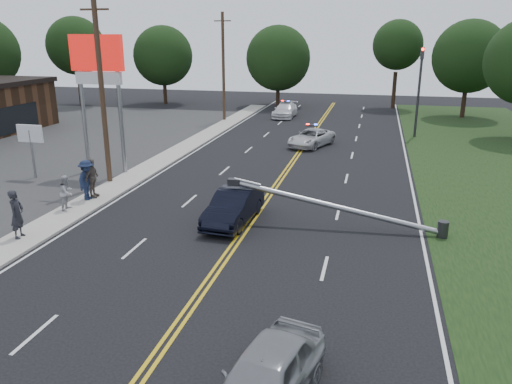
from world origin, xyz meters
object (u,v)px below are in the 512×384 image
(traffic_signal, at_px, (419,84))
(waiting_sedan, at_px, (266,378))
(emergency_a, at_px, (311,138))
(utility_pole_mid, at_px, (102,91))
(pylon_sign, at_px, (98,71))
(small_sign, at_px, (30,138))
(crashed_sedan, at_px, (234,207))
(bystander_d, at_px, (92,178))
(bystander_a, at_px, (17,214))
(bystander_b, at_px, (67,192))
(fallen_streetlight, at_px, (347,209))
(utility_pole_far, at_px, (223,67))
(bystander_c, at_px, (87,180))
(emergency_b, at_px, (285,110))

(traffic_signal, distance_m, waiting_sedan, 33.77)
(traffic_signal, bearing_deg, emergency_a, -144.12)
(utility_pole_mid, relative_size, waiting_sedan, 2.39)
(pylon_sign, distance_m, small_sign, 5.45)
(crashed_sedan, bearing_deg, bystander_d, 173.18)
(utility_pole_mid, height_order, bystander_a, utility_pole_mid)
(pylon_sign, height_order, emergency_a, pylon_sign)
(bystander_b, bearing_deg, crashed_sedan, -92.82)
(utility_pole_mid, xyz_separation_m, crashed_sedan, (8.48, -4.33, -4.35))
(pylon_sign, relative_size, bystander_d, 4.02)
(traffic_signal, height_order, utility_pole_mid, utility_pole_mid)
(crashed_sedan, bearing_deg, traffic_signal, 71.79)
(small_sign, xyz_separation_m, traffic_signal, (22.30, 18.00, 1.87))
(crashed_sedan, bearing_deg, fallen_streetlight, 7.60)
(utility_pole_far, relative_size, waiting_sedan, 2.39)
(waiting_sedan, height_order, bystander_d, bystander_d)
(traffic_signal, distance_m, bystander_c, 27.29)
(crashed_sedan, height_order, bystander_b, bystander_b)
(pylon_sign, relative_size, bystander_b, 4.87)
(bystander_a, xyz_separation_m, bystander_d, (0.09, 5.42, -0.00))
(utility_pole_far, distance_m, bystander_d, 25.19)
(fallen_streetlight, relative_size, bystander_d, 4.70)
(utility_pole_mid, relative_size, bystander_c, 4.97)
(pylon_sign, height_order, small_sign, pylon_sign)
(fallen_streetlight, distance_m, utility_pole_mid, 14.58)
(small_sign, relative_size, bystander_a, 1.56)
(pylon_sign, relative_size, waiting_sedan, 1.92)
(bystander_d, bearing_deg, bystander_c, 169.23)
(emergency_a, bearing_deg, crashed_sedan, -73.44)
(traffic_signal, height_order, utility_pole_far, utility_pole_far)
(waiting_sedan, bearing_deg, small_sign, 151.56)
(crashed_sedan, xyz_separation_m, bystander_d, (-7.79, 1.46, 0.38))
(bystander_b, bearing_deg, utility_pole_mid, 0.17)
(traffic_signal, distance_m, utility_pole_far, 17.97)
(utility_pole_far, bearing_deg, pylon_sign, -93.72)
(small_sign, distance_m, fallen_streetlight, 18.68)
(bystander_b, height_order, bystander_c, bystander_c)
(bystander_c, bearing_deg, small_sign, 56.67)
(utility_pole_far, distance_m, emergency_a, 14.39)
(small_sign, bearing_deg, emergency_a, 40.42)
(utility_pole_mid, distance_m, bystander_d, 4.95)
(pylon_sign, relative_size, crashed_sedan, 1.80)
(emergency_a, xyz_separation_m, emergency_b, (-4.38, 13.14, 0.08))
(utility_pole_mid, xyz_separation_m, waiting_sedan, (12.34, -15.20, -4.37))
(pylon_sign, distance_m, utility_pole_mid, 2.55)
(emergency_a, relative_size, bystander_d, 2.28)
(bystander_b, bearing_deg, pylon_sign, 8.98)
(pylon_sign, bearing_deg, bystander_d, -67.72)
(small_sign, relative_size, crashed_sedan, 0.70)
(emergency_b, height_order, bystander_b, bystander_b)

